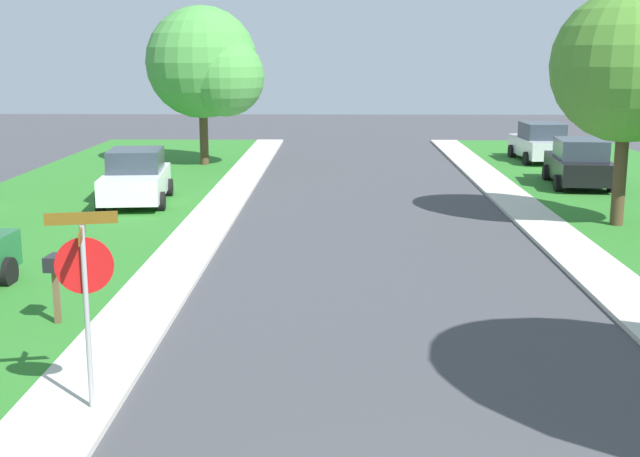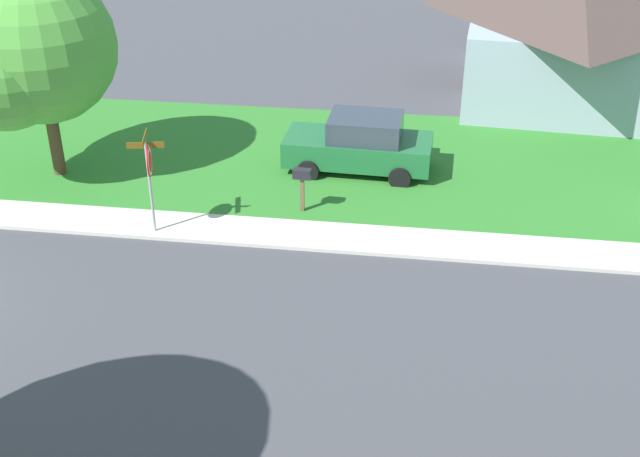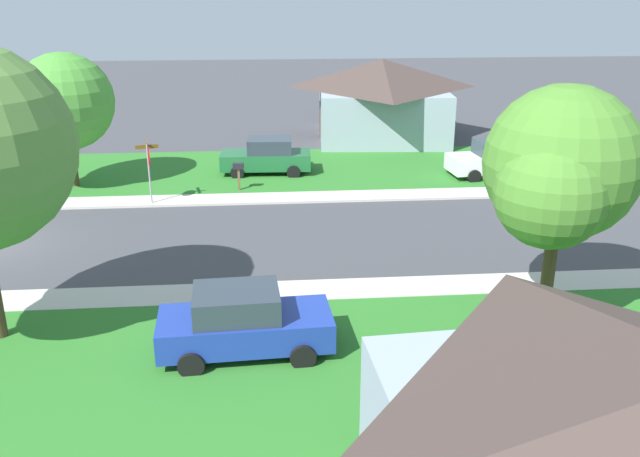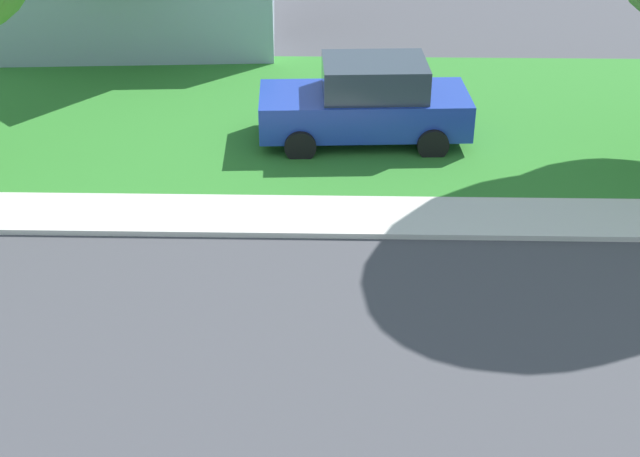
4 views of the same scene
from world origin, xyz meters
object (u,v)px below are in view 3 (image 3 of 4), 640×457
object	(u,v)px
car_white_near_corner	(495,159)
tree_sidewalk_far	(559,171)
house_left_setback	(381,97)
car_blue_driveway_right	(243,322)
car_green_across_road	(267,156)
mailbox	(238,170)
stop_sign_far_corner	(149,161)
tree_across_left	(60,106)

from	to	relation	value
car_white_near_corner	tree_sidewalk_far	xyz separation A→B (m)	(14.35, -3.40, 3.40)
car_white_near_corner	house_left_setback	xyz separation A→B (m)	(-9.19, -3.97, 1.50)
car_blue_driveway_right	car_white_near_corner	bearing A→B (deg)	143.24
tree_sidewalk_far	house_left_setback	size ratio (longest dim) A/B	0.68
tree_sidewalk_far	house_left_setback	bearing A→B (deg)	-178.61
car_green_across_road	mailbox	world-z (taller)	car_green_across_road
tree_sidewalk_far	car_blue_driveway_right	bearing A→B (deg)	-81.88
stop_sign_far_corner	car_white_near_corner	bearing A→B (deg)	101.13
stop_sign_far_corner	tree_sidewalk_far	xyz separation A→B (m)	(11.27, 12.30, 2.38)
car_blue_driveway_right	tree_sidewalk_far	size ratio (longest dim) A/B	0.68
car_white_near_corner	house_left_setback	size ratio (longest dim) A/B	0.47
house_left_setback	car_green_across_road	bearing A→B (deg)	-41.38
car_green_across_road	car_blue_driveway_right	size ratio (longest dim) A/B	0.99
stop_sign_far_corner	tree_sidewalk_far	world-z (taller)	tree_sidewalk_far
mailbox	tree_across_left	bearing A→B (deg)	-98.12
stop_sign_far_corner	house_left_setback	xyz separation A→B (m)	(-12.28, 11.73, 0.49)
mailbox	car_blue_driveway_right	bearing A→B (deg)	2.13
stop_sign_far_corner	mailbox	size ratio (longest dim) A/B	2.11
car_blue_driveway_right	tree_across_left	bearing A→B (deg)	-151.72
car_green_across_road	tree_sidewalk_far	bearing A→B (deg)	25.34
car_blue_driveway_right	mailbox	xyz separation A→B (m)	(-14.07, -0.52, 0.14)
car_blue_driveway_right	tree_across_left	world-z (taller)	tree_across_left
car_blue_driveway_right	car_green_across_road	bearing A→B (deg)	177.46
car_blue_driveway_right	house_left_setback	bearing A→B (deg)	162.84
car_white_near_corner	tree_across_left	xyz separation A→B (m)	(0.36, -19.75, 2.88)
stop_sign_far_corner	tree_sidewalk_far	distance (m)	16.85
car_blue_driveway_right	house_left_setback	world-z (taller)	house_left_setback
stop_sign_far_corner	tree_across_left	xyz separation A→B (m)	(-2.73, -4.05, 1.86)
car_blue_driveway_right	tree_sidewalk_far	xyz separation A→B (m)	(-1.17, 8.20, 3.40)
tree_across_left	house_left_setback	bearing A→B (deg)	121.18
car_white_near_corner	tree_across_left	distance (m)	19.97
house_left_setback	car_white_near_corner	bearing A→B (deg)	23.35
tree_sidewalk_far	mailbox	distance (m)	15.91
stop_sign_far_corner	tree_across_left	distance (m)	5.23
car_green_across_road	house_left_setback	distance (m)	10.52
house_left_setback	car_blue_driveway_right	bearing A→B (deg)	-17.16
car_white_near_corner	car_green_across_road	distance (m)	10.94
car_blue_driveway_right	mailbox	size ratio (longest dim) A/B	3.35
stop_sign_far_corner	car_green_across_road	bearing A→B (deg)	132.65
stop_sign_far_corner	mailbox	bearing A→B (deg)	114.60
tree_across_left	mailbox	xyz separation A→B (m)	(1.09, 7.63, -2.74)
car_green_across_road	house_left_setback	size ratio (longest dim) A/B	0.46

